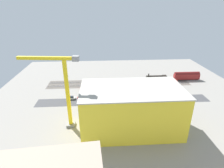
% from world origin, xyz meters
% --- Properties ---
extents(ground_plane, '(153.64, 153.64, 0.00)m').
position_xyz_m(ground_plane, '(0.00, 0.00, 0.00)').
color(ground_plane, gray).
rests_on(ground_plane, ground).
extents(rail_bed, '(96.03, 13.76, 0.01)m').
position_xyz_m(rail_bed, '(0.00, -20.82, 0.00)').
color(rail_bed, '#5B544C').
rests_on(rail_bed, ground).
extents(street_asphalt, '(96.03, 9.08, 0.01)m').
position_xyz_m(street_asphalt, '(0.00, 4.09, 0.00)').
color(street_asphalt, '#424244').
rests_on(street_asphalt, ground).
extents(track_rails, '(96.02, 7.32, 0.12)m').
position_xyz_m(track_rails, '(0.00, -20.82, 0.18)').
color(track_rails, '#9E9EA8').
rests_on(track_rails, ground).
extents(platform_canopy_near, '(60.96, 4.29, 4.51)m').
position_xyz_m(platform_canopy_near, '(-6.13, -12.70, 4.27)').
color(platform_canopy_near, '#B73328').
rests_on(platform_canopy_near, ground).
extents(locomotive, '(15.62, 3.06, 5.26)m').
position_xyz_m(locomotive, '(-27.35, -23.67, 1.90)').
color(locomotive, black).
rests_on(locomotive, ground).
extents(passenger_coach, '(18.32, 2.83, 5.97)m').
position_xyz_m(passenger_coach, '(-48.55, -23.67, 3.15)').
color(passenger_coach, black).
rests_on(passenger_coach, ground).
extents(parked_car_0, '(4.45, 1.96, 1.72)m').
position_xyz_m(parked_car_0, '(-18.09, 1.02, 0.76)').
color(parked_car_0, black).
rests_on(parked_car_0, ground).
extents(parked_car_1, '(4.22, 1.71, 1.73)m').
position_xyz_m(parked_car_1, '(-11.83, 1.02, 0.76)').
color(parked_car_1, black).
rests_on(parked_car_1, ground).
extents(parked_car_2, '(4.07, 1.81, 1.65)m').
position_xyz_m(parked_car_2, '(-4.33, 0.07, 0.73)').
color(parked_car_2, black).
rests_on(parked_car_2, ground).
extents(parked_car_3, '(4.08, 2.01, 1.78)m').
position_xyz_m(parked_car_3, '(2.47, 0.85, 0.78)').
color(parked_car_3, black).
rests_on(parked_car_3, ground).
extents(parked_car_4, '(4.43, 1.89, 1.82)m').
position_xyz_m(parked_car_4, '(9.17, 0.54, 0.81)').
color(parked_car_4, black).
rests_on(parked_car_4, ground).
extents(parked_car_5, '(4.22, 1.75, 1.63)m').
position_xyz_m(parked_car_5, '(16.47, 0.43, 0.72)').
color(parked_car_5, black).
rests_on(parked_car_5, ground).
extents(parked_car_6, '(4.81, 2.06, 1.66)m').
position_xyz_m(parked_car_6, '(23.61, 0.66, 0.73)').
color(parked_car_6, black).
rests_on(parked_car_6, ground).
extents(parked_car_7, '(4.72, 1.86, 1.78)m').
position_xyz_m(parked_car_7, '(29.56, 0.66, 0.79)').
color(parked_car_7, black).
rests_on(parked_car_7, ground).
extents(construction_building, '(40.35, 22.03, 18.56)m').
position_xyz_m(construction_building, '(0.17, 28.65, 9.28)').
color(construction_building, yellow).
rests_on(construction_building, ground).
extents(construction_roof_slab, '(40.95, 22.63, 0.40)m').
position_xyz_m(construction_roof_slab, '(0.17, 28.65, 18.76)').
color(construction_roof_slab, '#ADA89E').
rests_on(construction_roof_slab, construction_building).
extents(tower_crane, '(23.71, 4.36, 31.56)m').
position_xyz_m(tower_crane, '(27.69, 25.31, 18.46)').
color(tower_crane, gray).
rests_on(tower_crane, ground).
extents(box_truck_0, '(9.09, 2.55, 3.56)m').
position_xyz_m(box_truck_0, '(8.36, 12.59, 1.74)').
color(box_truck_0, black).
rests_on(box_truck_0, ground).
extents(box_truck_1, '(8.94, 2.86, 3.37)m').
position_xyz_m(box_truck_1, '(-4.56, 13.18, 1.64)').
color(box_truck_1, black).
rests_on(box_truck_1, ground).
extents(street_tree_0, '(5.69, 5.69, 7.98)m').
position_xyz_m(street_tree_0, '(-9.49, 8.68, 5.12)').
color(street_tree_0, brown).
rests_on(street_tree_0, ground).
extents(street_tree_1, '(5.85, 5.85, 7.61)m').
position_xyz_m(street_tree_1, '(1.90, 10.00, 4.67)').
color(street_tree_1, brown).
rests_on(street_tree_1, ground).
extents(street_tree_2, '(5.54, 5.54, 8.20)m').
position_xyz_m(street_tree_2, '(16.55, 8.45, 5.42)').
color(street_tree_2, brown).
rests_on(street_tree_2, ground).
extents(street_tree_3, '(5.78, 5.78, 7.50)m').
position_xyz_m(street_tree_3, '(-22.41, 9.53, 4.59)').
color(street_tree_3, brown).
rests_on(street_tree_3, ground).
extents(street_tree_4, '(6.28, 6.28, 8.74)m').
position_xyz_m(street_tree_4, '(15.09, 9.99, 5.59)').
color(street_tree_4, brown).
rests_on(street_tree_4, ground).
extents(street_tree_5, '(6.24, 6.24, 8.17)m').
position_xyz_m(street_tree_5, '(15.57, 9.74, 5.04)').
color(street_tree_5, brown).
rests_on(street_tree_5, ground).
extents(traffic_light, '(0.50, 0.36, 7.38)m').
position_xyz_m(traffic_light, '(17.66, 8.38, 4.81)').
color(traffic_light, '#333333').
rests_on(traffic_light, ground).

